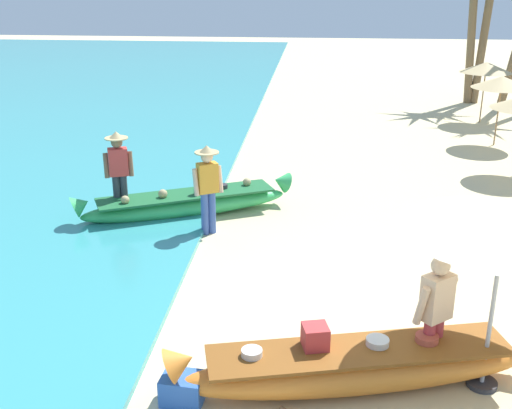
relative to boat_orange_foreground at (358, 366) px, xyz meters
The scene contains 10 objects.
ground_plane 1.18m from the boat_orange_foreground, 52.95° to the left, with size 80.00×80.00×0.00m, color beige.
boat_orange_foreground is the anchor object (origin of this frame).
boat_green_midground 6.14m from the boat_orange_foreground, 120.01° to the left, with size 4.19×2.42×0.74m.
person_vendor_hatted 5.17m from the boat_orange_foreground, 119.10° to the left, with size 0.57×0.45×1.68m.
person_tourist_customer 1.11m from the boat_orange_foreground, 21.07° to the left, with size 0.55×0.50×1.57m.
person_vendor_assistant 6.66m from the boat_orange_foreground, 130.56° to the left, with size 0.58×0.44×1.76m.
patio_umbrella_large 2.35m from the boat_orange_foreground, ahead, with size 2.28×2.28×2.30m.
parasol_row_2 12.43m from the boat_orange_foreground, 69.08° to the left, with size 1.60×1.60×1.91m.
parasol_row_3 15.17m from the boat_orange_foreground, 72.02° to the left, with size 1.60×1.60×1.91m.
cooler_box 2.02m from the boat_orange_foreground, 167.82° to the right, with size 0.47×0.37×0.33m, color blue.
Camera 1 is at (-1.27, -7.27, 4.61)m, focal length 44.78 mm.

